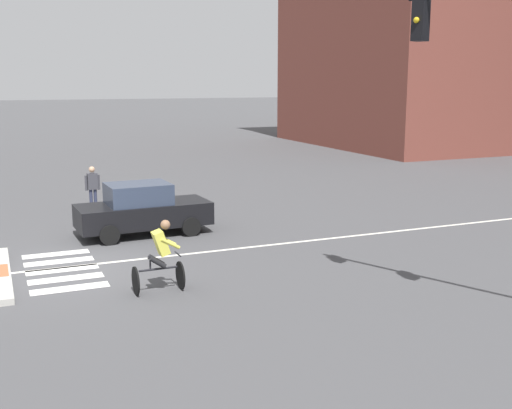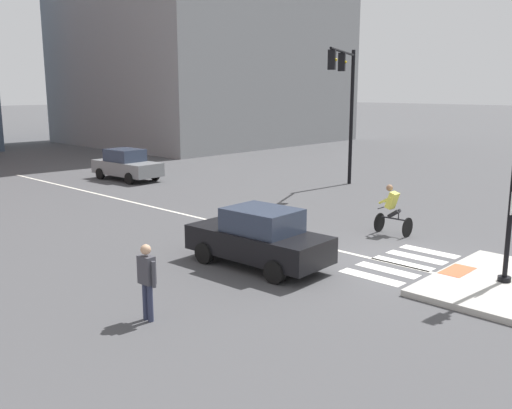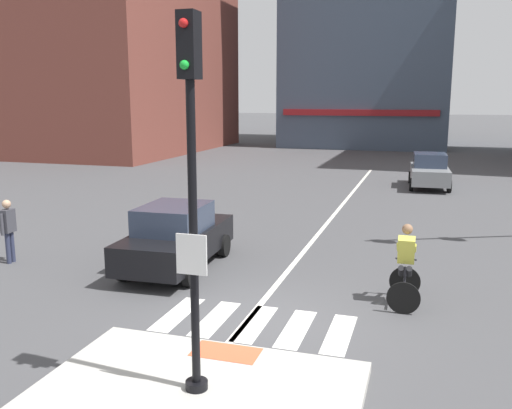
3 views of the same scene
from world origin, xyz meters
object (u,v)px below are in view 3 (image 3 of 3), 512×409
signal_pole (192,174)px  car_grey_eastbound_distant (429,171)px  cyclist (406,264)px  car_black_westbound_near (176,237)px  pedestrian_at_curb_left (8,226)px

signal_pole → car_grey_eastbound_distant: signal_pole is taller
cyclist → car_grey_eastbound_distant: bearing=88.3°
car_black_westbound_near → cyclist: (5.60, -0.85, 0.06)m
car_grey_eastbound_distant → pedestrian_at_curb_left: size_ratio=2.50×
car_grey_eastbound_distant → cyclist: bearing=-91.7°
signal_pole → pedestrian_at_curb_left: 8.96m
car_black_westbound_near → signal_pole: bearing=-62.2°
car_grey_eastbound_distant → cyclist: (-0.47, -16.23, 0.06)m
signal_pole → pedestrian_at_curb_left: (-7.28, 4.71, -2.26)m
signal_pole → car_black_westbound_near: size_ratio=1.24×
signal_pole → car_grey_eastbound_distant: (3.13, 20.95, -2.43)m
signal_pole → car_black_westbound_near: 6.75m
signal_pole → car_black_westbound_near: signal_pole is taller
signal_pole → car_grey_eastbound_distant: 21.32m
signal_pole → car_grey_eastbound_distant: bearing=81.5°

